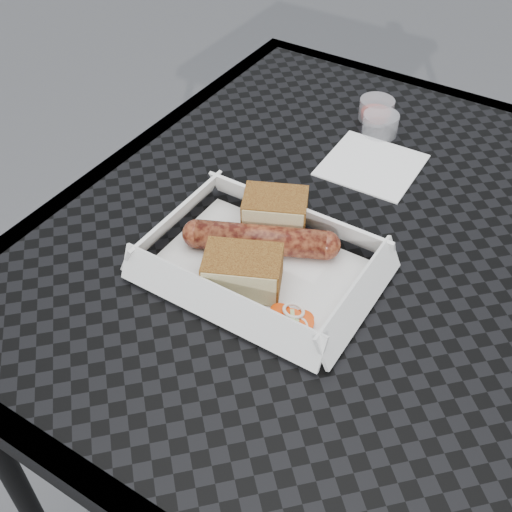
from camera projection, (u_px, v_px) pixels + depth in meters
The scene contains 9 objects.
patio_table at pixel (383, 298), 0.78m from camera, with size 0.80×0.80×0.74m.
food_tray at pixel (261, 269), 0.71m from camera, with size 0.22×0.15×0.00m, color white.
bratwurst at pixel (261, 239), 0.71m from camera, with size 0.17×0.09×0.03m.
bread_near at pixel (275, 212), 0.74m from camera, with size 0.07×0.05×0.05m, color brown.
bread_far at pixel (243, 271), 0.67m from camera, with size 0.08×0.05×0.04m, color brown.
veg_garnish at pixel (292, 322), 0.65m from camera, with size 0.03×0.03×0.00m.
napkin at pixel (372, 165), 0.85m from camera, with size 0.12×0.12×0.00m, color white.
condiment_cup_sauce at pixel (376, 109), 0.93m from camera, with size 0.05×0.05×0.03m, color maroon.
condiment_cup_empty at pixel (380, 124), 0.90m from camera, with size 0.05×0.05×0.03m, color silver.
Camera 1 is at (0.15, -0.53, 1.24)m, focal length 45.00 mm.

